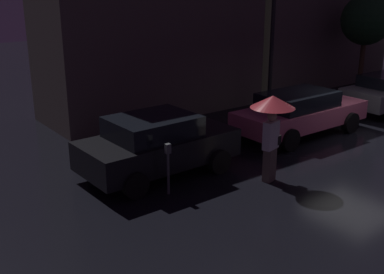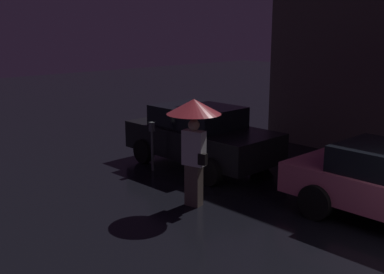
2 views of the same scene
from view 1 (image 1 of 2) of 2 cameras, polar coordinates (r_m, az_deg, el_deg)
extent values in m
plane|color=black|center=(15.52, 19.08, -0.17)|extent=(60.00, 60.00, 0.00)
cube|color=#564C47|center=(17.30, -4.65, 13.91)|extent=(7.94, 3.00, 6.68)
cube|color=black|center=(11.90, -3.98, -1.37)|extent=(3.94, 1.89, 0.69)
cube|color=black|center=(11.63, -4.69, 1.24)|extent=(2.07, 1.63, 0.50)
cylinder|color=black|center=(13.35, -1.72, -0.68)|extent=(0.61, 0.22, 0.61)
cylinder|color=black|center=(12.02, 3.24, -2.90)|extent=(0.61, 0.22, 0.61)
cylinder|color=black|center=(12.21, -11.03, -2.90)|extent=(0.61, 0.22, 0.61)
cylinder|color=black|center=(10.73, -6.73, -5.70)|extent=(0.61, 0.22, 0.61)
cube|color=#DB6684|center=(15.27, 12.76, 2.52)|extent=(4.54, 1.71, 0.57)
cube|color=black|center=(15.01, 12.44, 4.33)|extent=(2.36, 1.50, 0.47)
cylinder|color=black|center=(16.91, 13.64, 2.97)|extent=(0.65, 0.22, 0.65)
cylinder|color=black|center=(15.95, 18.26, 1.63)|extent=(0.65, 0.22, 0.65)
cylinder|color=black|center=(14.92, 6.71, 1.33)|extent=(0.65, 0.22, 0.65)
cylinder|color=black|center=(13.81, 11.51, -0.32)|extent=(0.65, 0.22, 0.65)
cylinder|color=black|center=(18.68, 18.26, 3.97)|extent=(0.64, 0.22, 0.64)
cube|color=#66564C|center=(11.65, 9.16, -3.27)|extent=(0.35, 0.27, 0.82)
cube|color=white|center=(11.40, 9.35, 0.23)|extent=(0.48, 0.30, 0.68)
sphere|color=tan|center=(11.27, 9.46, 2.41)|extent=(0.22, 0.22, 0.22)
cylinder|color=black|center=(11.32, 9.42, 1.50)|extent=(0.02, 0.02, 0.80)
cone|color=#B2333D|center=(11.18, 9.56, 4.15)|extent=(1.04, 1.04, 0.29)
cube|color=black|center=(11.62, 10.14, -0.34)|extent=(0.18, 0.14, 0.22)
cylinder|color=#4C5154|center=(10.79, -2.83, -4.38)|extent=(0.06, 0.06, 0.98)
cube|color=#4C5154|center=(10.57, -2.88, -1.39)|extent=(0.12, 0.10, 0.22)
cylinder|color=black|center=(17.13, 9.38, 9.66)|extent=(0.14, 0.14, 4.29)
cylinder|color=#473323|center=(21.30, 19.39, 7.69)|extent=(0.20, 0.20, 2.21)
sphere|color=#193D1E|center=(21.06, 19.97, 12.94)|extent=(2.02, 2.02, 2.02)
camera|label=2|loc=(14.52, 47.98, 7.65)|focal=45.00mm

